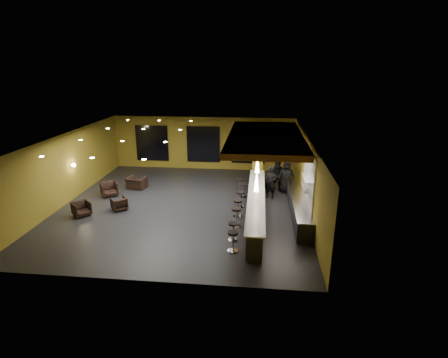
# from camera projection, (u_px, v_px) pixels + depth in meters

# --- Properties ---
(floor) EXTENTS (12.00, 13.00, 0.10)m
(floor) POSITION_uv_depth(u_px,v_px,m) (184.00, 206.00, 17.69)
(floor) COLOR black
(floor) RESTS_ON ground
(ceiling) EXTENTS (12.00, 13.00, 0.10)m
(ceiling) POSITION_uv_depth(u_px,v_px,m) (181.00, 136.00, 16.55)
(ceiling) COLOR black
(wall_back) EXTENTS (12.00, 0.10, 3.50)m
(wall_back) POSITION_uv_depth(u_px,v_px,m) (204.00, 143.00, 23.30)
(wall_back) COLOR olive
(wall_back) RESTS_ON floor
(wall_front) EXTENTS (12.00, 0.10, 3.50)m
(wall_front) POSITION_uv_depth(u_px,v_px,m) (138.00, 234.00, 10.94)
(wall_front) COLOR olive
(wall_front) RESTS_ON floor
(wall_left) EXTENTS (0.10, 13.00, 3.50)m
(wall_left) POSITION_uv_depth(u_px,v_px,m) (65.00, 169.00, 17.71)
(wall_left) COLOR olive
(wall_left) RESTS_ON floor
(wall_right) EXTENTS (0.10, 13.00, 3.50)m
(wall_right) POSITION_uv_depth(u_px,v_px,m) (308.00, 176.00, 16.53)
(wall_right) COLOR olive
(wall_right) RESTS_ON floor
(wood_soffit) EXTENTS (3.60, 8.00, 0.28)m
(wood_soffit) POSITION_uv_depth(u_px,v_px,m) (265.00, 137.00, 17.17)
(wood_soffit) COLOR #9A5C2D
(wood_soffit) RESTS_ON ceiling
(window_left) EXTENTS (2.20, 0.06, 2.40)m
(window_left) POSITION_uv_depth(u_px,v_px,m) (152.00, 143.00, 23.56)
(window_left) COLOR black
(window_left) RESTS_ON wall_back
(window_center) EXTENTS (2.20, 0.06, 2.40)m
(window_center) POSITION_uv_depth(u_px,v_px,m) (203.00, 144.00, 23.22)
(window_center) COLOR black
(window_center) RESTS_ON wall_back
(window_right) EXTENTS (2.20, 0.06, 2.40)m
(window_right) POSITION_uv_depth(u_px,v_px,m) (248.00, 145.00, 22.92)
(window_right) COLOR black
(window_right) RESTS_ON wall_back
(tile_backsplash) EXTENTS (0.06, 3.20, 2.40)m
(tile_backsplash) POSITION_uv_depth(u_px,v_px,m) (309.00, 178.00, 15.52)
(tile_backsplash) COLOR white
(tile_backsplash) RESTS_ON wall_right
(bar_counter) EXTENTS (0.60, 8.00, 1.00)m
(bar_counter) POSITION_uv_depth(u_px,v_px,m) (256.00, 207.00, 16.22)
(bar_counter) COLOR black
(bar_counter) RESTS_ON floor
(bar_top) EXTENTS (0.78, 8.10, 0.05)m
(bar_top) POSITION_uv_depth(u_px,v_px,m) (256.00, 196.00, 16.05)
(bar_top) COLOR beige
(bar_top) RESTS_ON bar_counter
(prep_counter) EXTENTS (0.70, 6.00, 0.86)m
(prep_counter) POSITION_uv_depth(u_px,v_px,m) (298.00, 206.00, 16.52)
(prep_counter) COLOR black
(prep_counter) RESTS_ON floor
(prep_top) EXTENTS (0.72, 6.00, 0.03)m
(prep_top) POSITION_uv_depth(u_px,v_px,m) (299.00, 197.00, 16.37)
(prep_top) COLOR silver
(prep_top) RESTS_ON prep_counter
(wall_shelf_lower) EXTENTS (0.30, 1.50, 0.03)m
(wall_shelf_lower) POSITION_uv_depth(u_px,v_px,m) (306.00, 187.00, 15.47)
(wall_shelf_lower) COLOR silver
(wall_shelf_lower) RESTS_ON wall_right
(wall_shelf_upper) EXTENTS (0.30, 1.50, 0.03)m
(wall_shelf_upper) POSITION_uv_depth(u_px,v_px,m) (306.00, 178.00, 15.33)
(wall_shelf_upper) COLOR silver
(wall_shelf_upper) RESTS_ON wall_right
(column) EXTENTS (0.60, 0.60, 3.50)m
(column) POSITION_uv_depth(u_px,v_px,m) (258.00, 156.00, 20.17)
(column) COLOR olive
(column) RESTS_ON floor
(wall_sconce) EXTENTS (0.22, 0.22, 0.22)m
(wall_sconce) POSITION_uv_depth(u_px,v_px,m) (74.00, 165.00, 18.15)
(wall_sconce) COLOR #FFE5B2
(wall_sconce) RESTS_ON wall_left
(pendant_0) EXTENTS (0.20, 0.20, 0.70)m
(pendant_0) POSITION_uv_depth(u_px,v_px,m) (257.00, 183.00, 13.75)
(pendant_0) COLOR white
(pendant_0) RESTS_ON wood_soffit
(pendant_1) EXTENTS (0.20, 0.20, 0.70)m
(pendant_1) POSITION_uv_depth(u_px,v_px,m) (257.00, 165.00, 16.11)
(pendant_1) COLOR white
(pendant_1) RESTS_ON wood_soffit
(pendant_2) EXTENTS (0.20, 0.20, 0.70)m
(pendant_2) POSITION_uv_depth(u_px,v_px,m) (258.00, 152.00, 18.47)
(pendant_2) COLOR white
(pendant_2) RESTS_ON wood_soffit
(staff_a) EXTENTS (0.73, 0.59, 1.74)m
(staff_a) POSITION_uv_depth(u_px,v_px,m) (271.00, 183.00, 18.35)
(staff_a) COLOR black
(staff_a) RESTS_ON floor
(staff_b) EXTENTS (1.09, 0.96, 1.88)m
(staff_b) POSITION_uv_depth(u_px,v_px,m) (278.00, 176.00, 19.27)
(staff_b) COLOR black
(staff_b) RESTS_ON floor
(staff_c) EXTENTS (0.90, 0.59, 1.85)m
(staff_c) POSITION_uv_depth(u_px,v_px,m) (286.00, 177.00, 19.12)
(staff_c) COLOR black
(staff_c) RESTS_ON floor
(armchair_a) EXTENTS (1.04, 1.04, 0.68)m
(armchair_a) POSITION_uv_depth(u_px,v_px,m) (81.00, 209.00, 16.38)
(armchair_a) COLOR black
(armchair_a) RESTS_ON floor
(armchair_b) EXTENTS (0.96, 0.96, 0.63)m
(armchair_b) POSITION_uv_depth(u_px,v_px,m) (119.00, 204.00, 17.04)
(armchair_b) COLOR black
(armchair_b) RESTS_ON floor
(armchair_c) EXTENTS (1.14, 1.15, 0.76)m
(armchair_c) POSITION_uv_depth(u_px,v_px,m) (109.00, 189.00, 18.82)
(armchair_c) COLOR black
(armchair_c) RESTS_ON floor
(armchair_d) EXTENTS (1.17, 1.06, 0.67)m
(armchair_d) POSITION_uv_depth(u_px,v_px,m) (137.00, 183.00, 19.94)
(armchair_d) COLOR black
(armchair_d) RESTS_ON floor
(bar_stool_0) EXTENTS (0.41, 0.41, 0.82)m
(bar_stool_0) POSITION_uv_depth(u_px,v_px,m) (233.00, 239.00, 13.19)
(bar_stool_0) COLOR silver
(bar_stool_0) RESTS_ON floor
(bar_stool_1) EXTENTS (0.39, 0.39, 0.77)m
(bar_stool_1) POSITION_uv_depth(u_px,v_px,m) (233.00, 229.00, 14.04)
(bar_stool_1) COLOR silver
(bar_stool_1) RESTS_ON floor
(bar_stool_2) EXTENTS (0.44, 0.44, 0.86)m
(bar_stool_2) POSITION_uv_depth(u_px,v_px,m) (236.00, 215.00, 15.21)
(bar_stool_2) COLOR silver
(bar_stool_2) RESTS_ON floor
(bar_stool_3) EXTENTS (0.43, 0.43, 0.84)m
(bar_stool_3) POSITION_uv_depth(u_px,v_px,m) (238.00, 206.00, 16.18)
(bar_stool_3) COLOR silver
(bar_stool_3) RESTS_ON floor
(bar_stool_4) EXTENTS (0.41, 0.41, 0.81)m
(bar_stool_4) POSITION_uv_depth(u_px,v_px,m) (240.00, 197.00, 17.28)
(bar_stool_4) COLOR silver
(bar_stool_4) RESTS_ON floor
(bar_stool_5) EXTENTS (0.38, 0.38, 0.76)m
(bar_stool_5) POSITION_uv_depth(u_px,v_px,m) (243.00, 189.00, 18.55)
(bar_stool_5) COLOR silver
(bar_stool_5) RESTS_ON floor
(bar_stool_6) EXTENTS (0.38, 0.38, 0.74)m
(bar_stool_6) POSITION_uv_depth(u_px,v_px,m) (240.00, 183.00, 19.40)
(bar_stool_6) COLOR silver
(bar_stool_6) RESTS_ON floor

